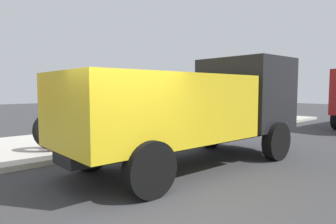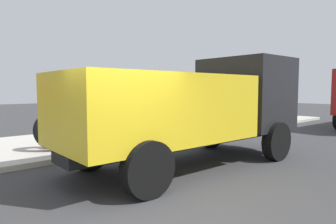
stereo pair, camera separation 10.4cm
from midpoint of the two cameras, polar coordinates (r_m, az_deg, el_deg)
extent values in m
plane|color=#38383A|center=(5.42, -5.10, -17.87)|extent=(80.00, 80.00, 0.00)
cube|color=#BCB7AD|center=(11.09, -26.17, -6.30)|extent=(36.00, 5.00, 0.15)
cylinder|color=red|center=(10.27, -22.25, -4.81)|extent=(0.20, 0.20, 0.63)
sphere|color=red|center=(10.22, -22.31, -2.76)|extent=(0.22, 0.22, 0.22)
cylinder|color=red|center=(10.09, -21.92, -4.52)|extent=(0.09, 0.16, 0.09)
cylinder|color=red|center=(10.42, -22.60, -4.27)|extent=(0.09, 0.16, 0.09)
cylinder|color=red|center=(10.11, -21.90, -4.94)|extent=(0.11, 0.16, 0.11)
torus|color=black|center=(9.89, -21.30, -3.31)|extent=(1.31, 0.82, 1.25)
cube|color=gold|center=(7.24, -2.40, 0.83)|extent=(4.87, 2.63, 1.60)
cube|color=black|center=(9.89, 14.12, 3.41)|extent=(2.07, 2.55, 2.20)
cube|color=black|center=(8.08, 3.74, -5.44)|extent=(7.02, 1.09, 0.24)
cylinder|color=black|center=(10.61, 7.80, -3.76)|extent=(1.11, 0.33, 1.10)
cylinder|color=black|center=(9.18, 19.69, -5.26)|extent=(1.11, 0.33, 1.10)
cylinder|color=black|center=(7.80, -15.20, -6.85)|extent=(1.11, 0.33, 1.10)
cylinder|color=black|center=(5.71, -3.95, -10.86)|extent=(1.11, 0.33, 1.10)
camera|label=1|loc=(0.05, -90.32, -0.03)|focal=31.92mm
camera|label=2|loc=(0.05, 89.68, 0.03)|focal=31.92mm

